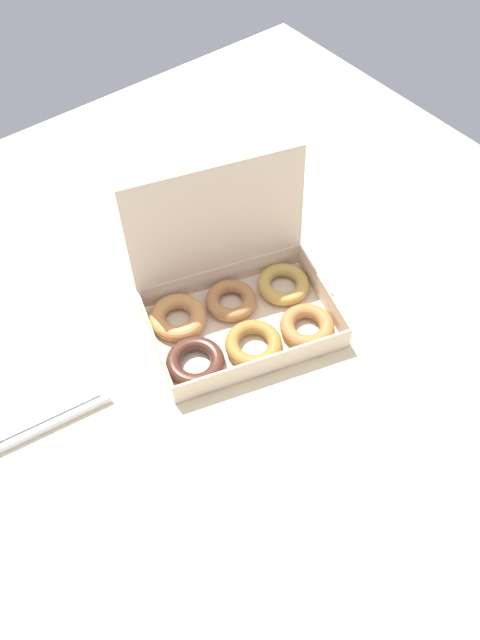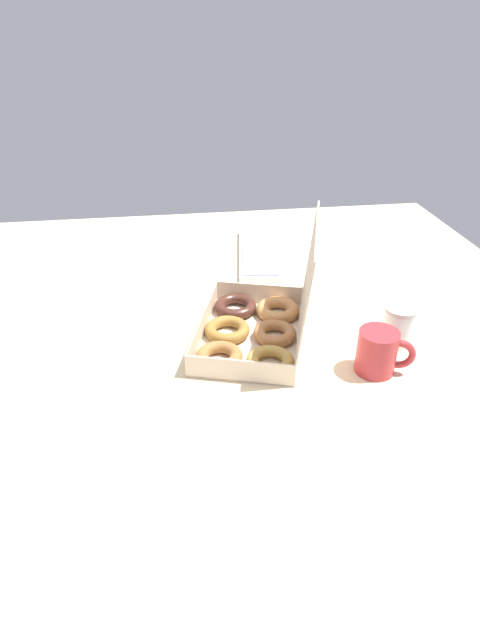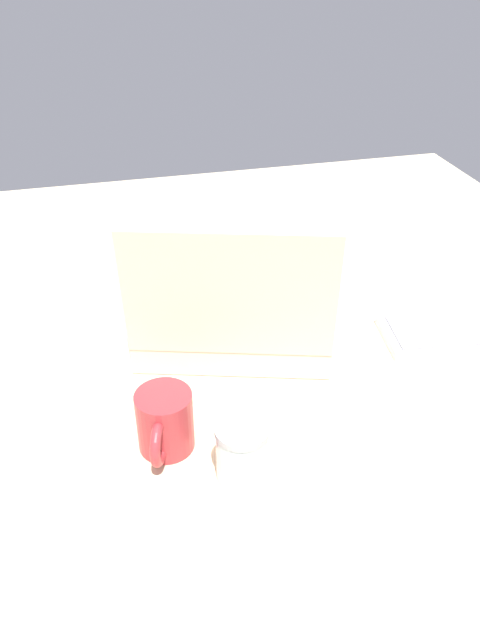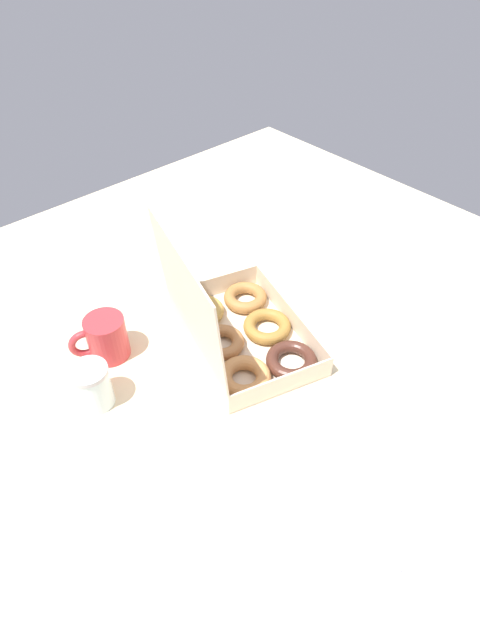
# 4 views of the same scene
# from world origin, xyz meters

# --- Properties ---
(ground_plane) EXTENTS (1.80, 1.80, 0.02)m
(ground_plane) POSITION_xyz_m (0.00, 0.00, -0.01)
(ground_plane) COLOR beige
(donut_box) EXTENTS (0.43, 0.36, 0.30)m
(donut_box) POSITION_xyz_m (0.04, 0.04, 0.04)
(donut_box) COLOR beige
(donut_box) RESTS_ON ground_plane
(keyboard) EXTENTS (0.42, 0.19, 0.02)m
(keyboard) POSITION_xyz_m (-0.45, 0.13, 0.01)
(keyboard) COLOR white
(keyboard) RESTS_ON ground_plane
(coffee_mug) EXTENTS (0.09, 0.13, 0.10)m
(coffee_mug) POSITION_xyz_m (0.22, 0.28, 0.05)
(coffee_mug) COLOR #AB2E33
(coffee_mug) RESTS_ON ground_plane
(glass_jar) EXTENTS (0.08, 0.08, 0.10)m
(glass_jar) POSITION_xyz_m (0.11, 0.37, 0.05)
(glass_jar) COLOR silver
(glass_jar) RESTS_ON ground_plane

